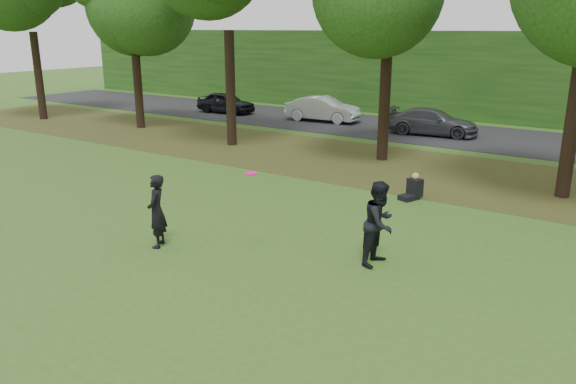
# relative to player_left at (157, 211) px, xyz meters

# --- Properties ---
(ground) EXTENTS (120.00, 120.00, 0.00)m
(ground) POSITION_rel_player_left_xyz_m (3.51, -2.13, -0.91)
(ground) COLOR #37571B
(ground) RESTS_ON ground
(leaf_litter) EXTENTS (60.00, 7.00, 0.01)m
(leaf_litter) POSITION_rel_player_left_xyz_m (3.51, 10.87, -0.90)
(leaf_litter) COLOR #4E3F1B
(leaf_litter) RESTS_ON ground
(street) EXTENTS (70.00, 7.00, 0.02)m
(street) POSITION_rel_player_left_xyz_m (3.51, 18.87, -0.90)
(street) COLOR black
(street) RESTS_ON ground
(far_hedge) EXTENTS (70.00, 3.00, 5.00)m
(far_hedge) POSITION_rel_player_left_xyz_m (3.51, 24.87, 1.59)
(far_hedge) COLOR #1B4212
(far_hedge) RESTS_ON ground
(player_left) EXTENTS (0.71, 0.79, 1.81)m
(player_left) POSITION_rel_player_left_xyz_m (0.00, 0.00, 0.00)
(player_left) COLOR black
(player_left) RESTS_ON ground
(player_right) EXTENTS (0.77, 0.97, 1.93)m
(player_right) POSITION_rel_player_left_xyz_m (4.92, 2.09, 0.06)
(player_right) COLOR black
(player_right) RESTS_ON ground
(parked_cars) EXTENTS (35.71, 3.24, 1.41)m
(parked_cars) POSITION_rel_player_left_xyz_m (3.14, 18.07, -0.22)
(parked_cars) COLOR black
(parked_cars) RESTS_ON street
(frisbee) EXTENTS (0.36, 0.36, 0.05)m
(frisbee) POSITION_rel_player_left_xyz_m (2.42, 0.65, 1.16)
(frisbee) COLOR #E8137F
(frisbee) RESTS_ON ground
(seated_person) EXTENTS (0.63, 0.83, 0.83)m
(seated_person) POSITION_rel_player_left_xyz_m (3.65, 7.29, -0.60)
(seated_person) COLOR black
(seated_person) RESTS_ON ground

